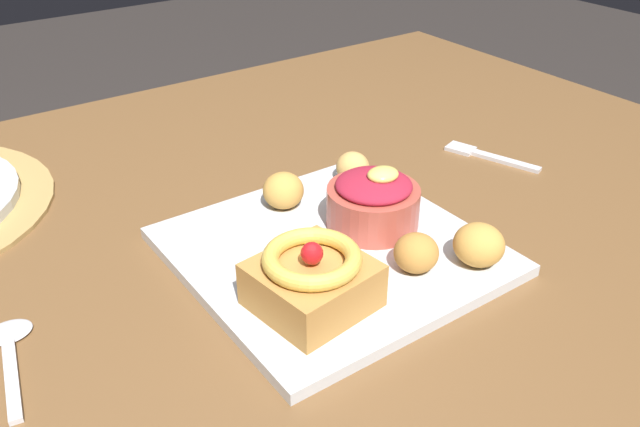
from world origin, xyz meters
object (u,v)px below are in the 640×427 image
at_px(cake_slice, 312,278).
at_px(fritter_back, 479,245).
at_px(spoon, 9,350).
at_px(fritter_front, 416,253).
at_px(fritter_extra, 353,167).
at_px(berry_ramekin, 373,201).
at_px(fritter_middle, 283,190).
at_px(front_plate, 332,251).
at_px(fork, 485,155).

distance_m(cake_slice, fritter_back, 0.17).
height_order(fritter_back, spoon, fritter_back).
height_order(fritter_front, fritter_extra, fritter_front).
distance_m(berry_ramekin, fritter_extra, 0.10).
bearing_deg(fritter_middle, fritter_front, -77.79).
distance_m(fritter_extra, spoon, 0.41).
xyz_separation_m(front_plate, spoon, (-0.30, 0.04, -0.00)).
height_order(fritter_front, fritter_back, fritter_back).
bearing_deg(fork, front_plate, 84.42).
xyz_separation_m(fritter_back, fritter_extra, (0.01, 0.20, -0.00)).
xyz_separation_m(fritter_front, fork, (0.25, 0.14, -0.03)).
bearing_deg(fritter_back, berry_ramekin, 108.96).
bearing_deg(fork, fritter_front, 101.14).
bearing_deg(berry_ramekin, fritter_back, -71.04).
height_order(cake_slice, fritter_extra, cake_slice).
bearing_deg(front_plate, fritter_front, -62.16).
relative_size(berry_ramekin, fritter_front, 2.25).
bearing_deg(fritter_middle, fork, -5.23).
xyz_separation_m(fritter_middle, fritter_extra, (0.10, 0.00, -0.00)).
relative_size(berry_ramekin, fritter_extra, 2.42).
xyz_separation_m(front_plate, cake_slice, (-0.07, -0.06, 0.03)).
relative_size(fritter_extra, spoon, 0.31).
bearing_deg(front_plate, fritter_back, -46.90).
bearing_deg(cake_slice, front_plate, 43.27).
bearing_deg(berry_ramekin, fritter_extra, 64.23).
relative_size(front_plate, fritter_front, 6.69).
bearing_deg(fritter_extra, berry_ramekin, -115.77).
xyz_separation_m(cake_slice, spoon, (-0.23, 0.11, -0.04)).
bearing_deg(cake_slice, fritter_extra, 43.59).
xyz_separation_m(berry_ramekin, fritter_front, (-0.02, -0.08, -0.01)).
xyz_separation_m(berry_ramekin, fritter_middle, (-0.05, 0.09, -0.01)).
distance_m(fritter_back, spoon, 0.42).
relative_size(front_plate, fritter_back, 5.75).
relative_size(front_plate, fork, 2.28).
relative_size(berry_ramekin, fritter_back, 1.94).
bearing_deg(spoon, fork, -77.35).
xyz_separation_m(front_plate, fritter_middle, (0.00, 0.09, 0.03)).
xyz_separation_m(front_plate, fritter_extra, (0.10, 0.10, 0.02)).
bearing_deg(fritter_front, spoon, 160.77).
bearing_deg(spoon, cake_slice, -104.36).
bearing_deg(fritter_middle, spoon, -170.14).
xyz_separation_m(fritter_front, fritter_middle, (-0.04, 0.17, 0.00)).
bearing_deg(fritter_back, cake_slice, 166.64).
bearing_deg(front_plate, fritter_extra, 43.80).
xyz_separation_m(cake_slice, berry_ramekin, (0.13, 0.07, 0.00)).
xyz_separation_m(fritter_middle, fritter_back, (0.09, -0.20, 0.00)).
distance_m(fritter_front, fritter_middle, 0.17).
relative_size(fritter_front, fork, 0.34).
height_order(front_plate, fritter_extra, fritter_extra).
xyz_separation_m(berry_ramekin, fritter_back, (0.04, -0.11, -0.01)).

